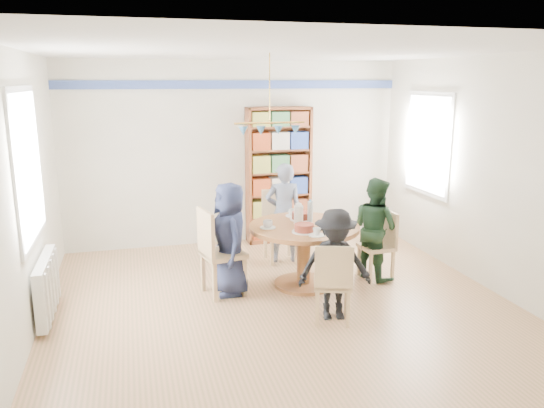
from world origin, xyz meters
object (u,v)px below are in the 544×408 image
object	(u,v)px
person_left	(230,239)
bookshelf	(279,176)
chair_right	(382,242)
person_near	(335,265)
person_right	(375,228)
chair_far	(279,222)
radiator	(47,287)
person_far	(284,213)
dining_table	(304,241)
chair_left	(216,248)
chair_near	(333,280)

from	to	relation	value
person_left	bookshelf	distance (m)	2.18
chair_right	person_near	world-z (taller)	person_near
chair_right	person_right	distance (m)	0.19
person_right	person_near	size ratio (longest dim) A/B	1.09
chair_far	person_near	world-z (taller)	person_near
chair_right	person_near	distance (m)	1.37
radiator	person_far	distance (m)	3.07
dining_table	bookshelf	xyz separation A→B (m)	(0.21, 1.86, 0.44)
bookshelf	person_far	bearing A→B (deg)	-101.71
dining_table	radiator	bearing A→B (deg)	-176.32
person_left	dining_table	bearing A→B (deg)	84.90
chair_left	bookshelf	world-z (taller)	bookshelf
chair_left	person_far	bearing A→B (deg)	41.01
person_left	person_far	xyz separation A→B (m)	(0.90, 0.91, 0.02)
person_left	person_right	bearing A→B (deg)	86.40
dining_table	person_right	distance (m)	0.94
chair_far	person_left	bearing A→B (deg)	-130.67
chair_right	chair_far	world-z (taller)	chair_far
chair_left	chair_near	xyz separation A→B (m)	(1.01, -1.04, -0.09)
chair_far	person_right	distance (m)	1.37
chair_right	person_left	distance (m)	1.91
chair_left	chair_right	world-z (taller)	chair_left
chair_near	person_right	bearing A→B (deg)	48.31
chair_far	bookshelf	bearing A→B (deg)	74.81
chair_left	person_far	world-z (taller)	person_far
chair_far	person_right	xyz separation A→B (m)	(0.95, -0.97, 0.10)
person_left	person_right	distance (m)	1.82
person_right	person_far	distance (m)	1.27
chair_right	bookshelf	size ratio (longest dim) A/B	0.42
dining_table	chair_near	xyz separation A→B (m)	(-0.05, -1.06, -0.09)
chair_near	bookshelf	xyz separation A→B (m)	(0.26, 2.92, 0.53)
radiator	bookshelf	bearing A→B (deg)	33.85
person_near	chair_far	bearing A→B (deg)	100.25
bookshelf	chair_far	bearing A→B (deg)	-105.19
chair_near	person_far	xyz separation A→B (m)	(0.06, 1.97, 0.21)
person_far	person_left	bearing A→B (deg)	53.16
radiator	person_near	distance (m)	2.96
chair_left	bookshelf	distance (m)	2.30
person_right	chair_left	bearing A→B (deg)	70.75
radiator	chair_right	distance (m)	3.85
radiator	chair_right	bearing A→B (deg)	2.83
chair_right	person_far	bearing A→B (deg)	137.88
person_left	person_near	world-z (taller)	person_left
bookshelf	person_right	bearing A→B (deg)	-68.21
person_right	bookshelf	size ratio (longest dim) A/B	0.62
radiator	chair_near	distance (m)	2.92
chair_right	bookshelf	world-z (taller)	bookshelf
person_right	person_near	world-z (taller)	person_right
dining_table	person_near	world-z (taller)	person_near
person_right	person_near	bearing A→B (deg)	115.82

